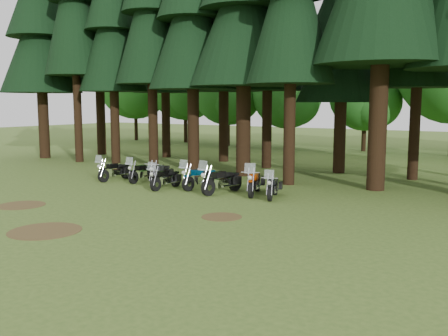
{
  "coord_description": "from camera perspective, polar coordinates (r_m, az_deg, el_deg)",
  "views": [
    {
      "loc": [
        13.6,
        -13.5,
        3.87
      ],
      "look_at": [
        1.7,
        5.0,
        1.0
      ],
      "focal_mm": 40.0,
      "sensor_mm": 36.0,
      "label": 1
    }
  ],
  "objects": [
    {
      "name": "ground",
      "position": [
        19.55,
        -12.24,
        -4.16
      ],
      "size": [
        120.0,
        120.0,
        0.0
      ],
      "primitive_type": "plane",
      "color": "#405D21",
      "rests_on": "ground"
    },
    {
      "name": "pine_front_0",
      "position": [
        37.96,
        -20.41,
        15.79
      ],
      "size": [
        5.49,
        5.49,
        16.17
      ],
      "color": "black",
      "rests_on": "ground"
    },
    {
      "name": "pine_front_2",
      "position": [
        33.53,
        -12.7,
        17.29
      ],
      "size": [
        4.32,
        4.32,
        16.22
      ],
      "color": "black",
      "rests_on": "ground"
    },
    {
      "name": "pine_back_0",
      "position": [
        39.45,
        -14.25,
        16.6
      ],
      "size": [
        5.0,
        5.0,
        17.21
      ],
      "color": "black",
      "rests_on": "ground"
    },
    {
      "name": "pine_back_1",
      "position": [
        36.49,
        -6.82,
        16.59
      ],
      "size": [
        4.52,
        4.52,
        16.22
      ],
      "color": "black",
      "rests_on": "ground"
    },
    {
      "name": "pine_back_2",
      "position": [
        33.71,
        -0.04,
        17.5
      ],
      "size": [
        4.85,
        4.85,
        16.3
      ],
      "color": "black",
      "rests_on": "ground"
    },
    {
      "name": "pine_back_3",
      "position": [
        30.46,
        5.08,
        18.43
      ],
      "size": [
        4.35,
        4.35,
        16.2
      ],
      "color": "black",
      "rests_on": "ground"
    },
    {
      "name": "pine_back_4",
      "position": [
        28.74,
        13.46,
        16.0
      ],
      "size": [
        4.94,
        4.94,
        13.78
      ],
      "color": "black",
      "rests_on": "ground"
    },
    {
      "name": "decid_0",
      "position": [
        52.73,
        -10.02,
        9.53
      ],
      "size": [
        8.0,
        7.78,
        10.0
      ],
      "color": "black",
      "rests_on": "ground"
    },
    {
      "name": "decid_1",
      "position": [
        49.2,
        -4.3,
        9.7
      ],
      "size": [
        7.91,
        7.69,
        9.88
      ],
      "color": "black",
      "rests_on": "ground"
    },
    {
      "name": "decid_2",
      "position": [
        45.21,
        0.64,
        8.81
      ],
      "size": [
        6.72,
        6.53,
        8.4
      ],
      "color": "black",
      "rests_on": "ground"
    },
    {
      "name": "decid_3",
      "position": [
        42.75,
        7.47,
        8.23
      ],
      "size": [
        6.12,
        5.95,
        7.65
      ],
      "color": "black",
      "rests_on": "ground"
    },
    {
      "name": "decid_4",
      "position": [
        41.6,
        16.12,
        7.83
      ],
      "size": [
        5.93,
        5.76,
        7.41
      ],
      "color": "black",
      "rests_on": "ground"
    },
    {
      "name": "dirt_patch_0",
      "position": [
        20.56,
        -22.17,
        -3.96
      ],
      "size": [
        1.8,
        1.8,
        0.01
      ],
      "primitive_type": "cylinder",
      "color": "#4C3D1E",
      "rests_on": "ground"
    },
    {
      "name": "dirt_patch_1",
      "position": [
        17.14,
        -0.27,
        -5.6
      ],
      "size": [
        1.4,
        1.4,
        0.01
      ],
      "primitive_type": "cylinder",
      "color": "#4C3D1E",
      "rests_on": "ground"
    },
    {
      "name": "dirt_patch_2",
      "position": [
        16.25,
        -19.78,
        -6.77
      ],
      "size": [
        2.2,
        2.2,
        0.01
      ],
      "primitive_type": "cylinder",
      "color": "#4C3D1E",
      "rests_on": "ground"
    },
    {
      "name": "motorcycle_0",
      "position": [
        25.66,
        -12.38,
        -0.38
      ],
      "size": [
        0.43,
        2.17,
        1.37
      ],
      "rotation": [
        0.0,
        0.0,
        -0.05
      ],
      "color": "black",
      "rests_on": "ground"
    },
    {
      "name": "motorcycle_1",
      "position": [
        24.93,
        -9.29,
        -0.56
      ],
      "size": [
        0.45,
        2.11,
        1.33
      ],
      "rotation": [
        0.0,
        0.0,
        0.07
      ],
      "color": "black",
      "rests_on": "ground"
    },
    {
      "name": "motorcycle_2",
      "position": [
        24.03,
        -7.25,
        -0.74
      ],
      "size": [
        0.85,
        2.23,
        0.94
      ],
      "rotation": [
        0.0,
        0.0,
        0.31
      ],
      "color": "black",
      "rests_on": "ground"
    },
    {
      "name": "motorcycle_3",
      "position": [
        22.72,
        -6.67,
        -1.29
      ],
      "size": [
        0.4,
        2.11,
        1.33
      ],
      "rotation": [
        0.0,
        0.0,
        0.01
      ],
      "color": "black",
      "rests_on": "ground"
    },
    {
      "name": "motorcycle_4",
      "position": [
        22.61,
        -2.77,
        -1.2
      ],
      "size": [
        0.57,
        2.28,
        1.43
      ],
      "rotation": [
        0.0,
        0.0,
        -0.12
      ],
      "color": "black",
      "rests_on": "ground"
    },
    {
      "name": "motorcycle_5",
      "position": [
        21.45,
        -0.26,
        -1.58
      ],
      "size": [
        0.74,
        2.42,
        1.52
      ],
      "rotation": [
        0.0,
        0.0,
        -0.19
      ],
      "color": "black",
      "rests_on": "ground"
    },
    {
      "name": "motorcycle_6",
      "position": [
        21.18,
        3.49,
        -1.75
      ],
      "size": [
        1.06,
        2.3,
        1.48
      ],
      "rotation": [
        0.0,
        0.0,
        0.34
      ],
      "color": "black",
      "rests_on": "ground"
    },
    {
      "name": "motorcycle_7",
      "position": [
        20.5,
        5.6,
        -2.25
      ],
      "size": [
        0.89,
        2.03,
        1.3
      ],
      "rotation": [
        0.0,
        0.0,
        0.32
      ],
      "color": "black",
      "rests_on": "ground"
    }
  ]
}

